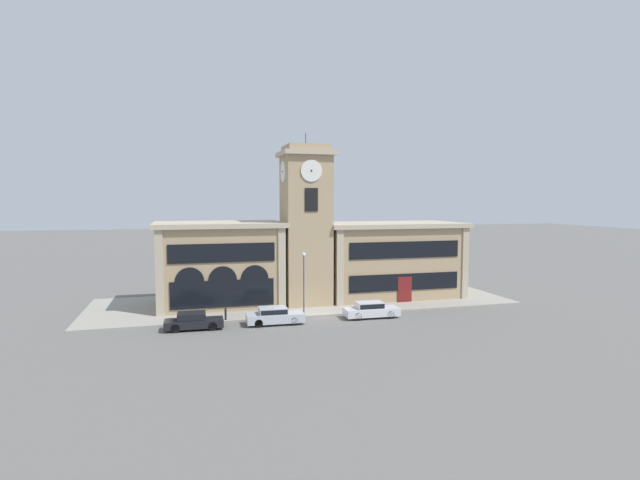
% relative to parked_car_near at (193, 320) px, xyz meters
% --- Properties ---
extents(ground_plane, '(300.00, 300.00, 0.00)m').
position_rel_parked_car_near_xyz_m(ground_plane, '(11.16, 1.56, -0.73)').
color(ground_plane, '#605E5B').
extents(sidewalk_kerb, '(41.92, 13.25, 0.15)m').
position_rel_parked_car_near_xyz_m(sidewalk_kerb, '(11.16, 8.18, -0.66)').
color(sidewalk_kerb, gray).
rests_on(sidewalk_kerb, ground_plane).
extents(clock_tower, '(5.15, 5.15, 17.01)m').
position_rel_parked_car_near_xyz_m(clock_tower, '(11.16, 7.22, 7.21)').
color(clock_tower, tan).
rests_on(clock_tower, ground_plane).
extents(town_hall_left_wing, '(12.44, 8.51, 8.30)m').
position_rel_parked_car_near_xyz_m(town_hall_left_wing, '(2.77, 8.86, 3.44)').
color(town_hall_left_wing, tan).
rests_on(town_hall_left_wing, ground_plane).
extents(town_hall_right_wing, '(15.13, 8.51, 8.04)m').
position_rel_parked_car_near_xyz_m(town_hall_right_wing, '(20.91, 8.87, 3.31)').
color(town_hall_right_wing, tan).
rests_on(town_hall_right_wing, ground_plane).
extents(parked_car_near, '(4.69, 1.88, 1.40)m').
position_rel_parked_car_near_xyz_m(parked_car_near, '(0.00, 0.00, 0.00)').
color(parked_car_near, black).
rests_on(parked_car_near, ground_plane).
extents(parked_car_mid, '(4.89, 2.02, 1.43)m').
position_rel_parked_car_near_xyz_m(parked_car_mid, '(6.67, -0.00, 0.02)').
color(parked_car_mid, '#B2B7C1').
rests_on(parked_car_mid, ground_plane).
extents(parked_car_far, '(4.93, 1.88, 1.43)m').
position_rel_parked_car_near_xyz_m(parked_car_far, '(15.35, -0.00, 0.02)').
color(parked_car_far, silver).
rests_on(parked_car_far, ground_plane).
extents(street_lamp, '(0.36, 0.36, 5.64)m').
position_rel_parked_car_near_xyz_m(street_lamp, '(9.71, 2.03, 3.13)').
color(street_lamp, '#4C4C51').
rests_on(street_lamp, sidewalk_kerb).
extents(bollard, '(0.18, 0.18, 1.06)m').
position_rel_parked_car_near_xyz_m(bollard, '(2.75, 2.01, -0.07)').
color(bollard, black).
rests_on(bollard, sidewalk_kerb).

